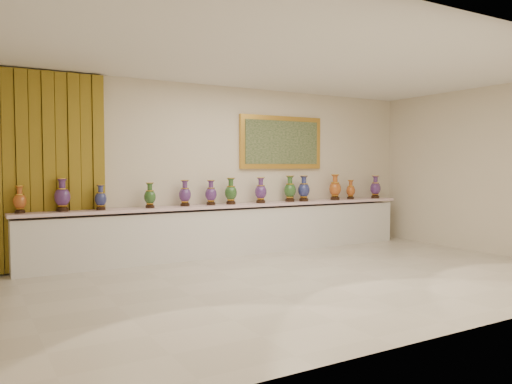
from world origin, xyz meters
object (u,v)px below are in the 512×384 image
at_px(vase_0, 20,201).
at_px(vase_1, 62,196).
at_px(counter, 234,230).
at_px(vase_2, 101,199).

bearing_deg(vase_0, vase_1, 0.25).
bearing_deg(vase_0, counter, -0.09).
bearing_deg(vase_1, vase_0, -179.75).
xyz_separation_m(vase_0, vase_2, (1.12, -0.04, -0.00)).
distance_m(vase_0, vase_1, 0.58).
height_order(vase_1, vase_2, vase_1).
relative_size(vase_0, vase_1, 0.80).
relative_size(counter, vase_0, 18.34).
xyz_separation_m(vase_1, vase_2, (0.55, -0.04, -0.05)).
height_order(counter, vase_1, vase_1).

